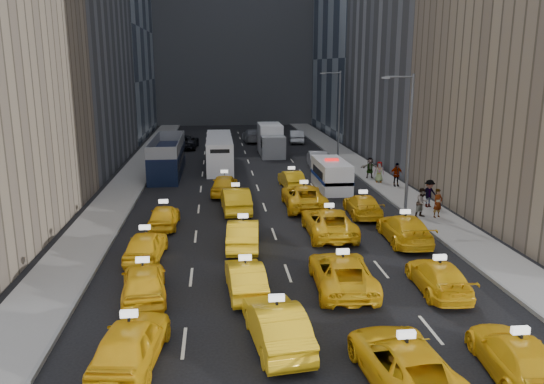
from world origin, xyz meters
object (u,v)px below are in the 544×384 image
Objects in this scene: city_bus at (219,152)px; pedestrian_0 at (438,203)px; taxi_3 at (517,357)px; taxi_0 at (131,342)px; nypd_van at (331,175)px; double_decker at (167,157)px; box_truck at (271,140)px; taxi_1 at (276,324)px; taxi_2 at (404,363)px.

city_bus is 23.73m from pedestrian_0.
taxi_0 is at bearing -3.32° from taxi_3.
pedestrian_0 is (13.50, -19.51, -0.38)m from city_bus.
nypd_van is at bearing -108.64° from taxi_0.
double_decker is 24.57m from pedestrian_0.
pedestrian_0 is at bearing -69.32° from box_truck.
taxi_3 is 2.57× the size of pedestrian_0.
taxi_1 is at bearing -14.54° from taxi_3.
taxi_1 is 2.56× the size of pedestrian_0.
box_truck is 3.97× the size of pedestrian_0.
taxi_3 is 0.80× the size of nypd_van.
taxi_0 reaches higher than taxi_1.
double_decker reaches higher than city_bus.
taxi_2 is 0.71× the size of box_truck.
nypd_van is 0.81× the size of box_truck.
double_decker is (-9.89, 33.60, 0.87)m from taxi_2.
taxi_0 is 0.41× the size of double_decker.
pedestrian_0 is (16.69, 15.05, 0.28)m from taxi_0.
city_bus is at bearing 124.27° from nypd_van.
taxi_3 is 17.68m from pedestrian_0.
taxi_1 is 18.61m from pedestrian_0.
taxi_3 is 43.39m from box_truck.
city_bus is (-5.23, 36.56, 0.73)m from taxi_2.
taxi_3 is 0.42× the size of double_decker.
double_decker is at bearing 145.28° from nypd_van.
box_truck is (-3.00, 17.17, 0.50)m from nypd_van.
taxi_2 is 35.04m from double_decker.
pedestrian_0 is (11.86, 14.33, 0.29)m from taxi_1.
taxi_2 is at bearing -79.48° from double_decker.
nypd_van is 0.51× the size of city_bus.
taxi_0 is at bearing -17.68° from taxi_2.
taxi_1 is 31.53m from double_decker.
city_bus is at bearing -70.28° from taxi_3.
nypd_van reaches higher than taxi_2.
double_decker reaches higher than taxi_3.
taxi_0 is at bearing -98.09° from box_truck.
taxi_0 is 26.84m from nypd_van.
box_truck is at bearing -94.88° from taxi_2.
taxi_1 is 0.42× the size of double_decker.
taxi_1 is 0.41× the size of city_bus.
box_truck reaches higher than taxi_1.
nypd_van is (3.41, 26.09, 0.39)m from taxi_2.
nypd_van is 0.53× the size of double_decker.
pedestrian_0 is (4.86, -9.05, -0.04)m from nypd_van.
city_bus reaches higher than pedestrian_0.
city_bus is (-8.64, 10.47, 0.34)m from nypd_van.
taxi_2 is at bearing 174.16° from taxi_0.
taxi_0 is 34.72m from city_bus.
pedestrian_0 is at bearing -48.24° from double_decker.
city_bus is at bearing -86.19° from taxi_2.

